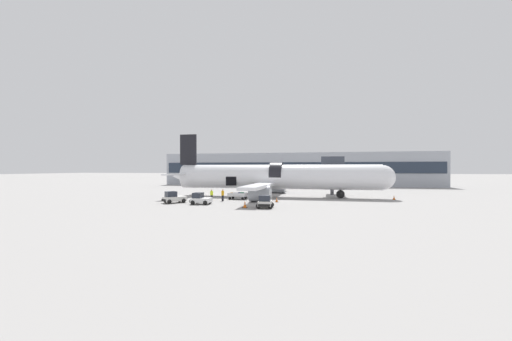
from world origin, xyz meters
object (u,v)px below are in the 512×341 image
(ground_crew_driver, at_px, (266,193))
(ground_crew_loader_b, at_px, (212,195))
(airplane, at_px, (274,177))
(baggage_tug_mid, at_px, (174,198))
(ground_crew_loader_a, at_px, (223,195))
(baggage_tug_lead, at_px, (200,199))
(baggage_cart_loading, at_px, (239,196))
(baggage_tug_rear, at_px, (265,203))

(ground_crew_driver, bearing_deg, ground_crew_loader_b, -153.51)
(airplane, relative_size, baggage_tug_mid, 11.46)
(ground_crew_loader_a, bearing_deg, ground_crew_driver, 37.49)
(ground_crew_loader_b, bearing_deg, baggage_tug_lead, -86.59)
(baggage_tug_mid, xyz_separation_m, ground_crew_driver, (10.78, 7.79, 0.20))
(baggage_tug_lead, height_order, baggage_cart_loading, baggage_tug_lead)
(baggage_cart_loading, bearing_deg, baggage_tug_mid, -137.30)
(ground_crew_loader_b, bearing_deg, baggage_tug_rear, -37.24)
(ground_crew_loader_a, relative_size, ground_crew_loader_b, 1.06)
(baggage_tug_lead, relative_size, baggage_tug_rear, 1.02)
(baggage_tug_rear, xyz_separation_m, baggage_cart_loading, (-5.64, 9.01, -0.11))
(airplane, relative_size, ground_crew_loader_a, 21.53)
(baggage_tug_mid, bearing_deg, ground_crew_loader_b, 49.26)
(ground_crew_loader_b, relative_size, ground_crew_driver, 0.95)
(baggage_tug_lead, bearing_deg, baggage_tug_mid, 172.14)
(airplane, height_order, baggage_tug_mid, airplane)
(baggage_tug_rear, bearing_deg, baggage_cart_loading, 122.03)
(baggage_tug_lead, distance_m, ground_crew_loader_a, 4.54)
(baggage_cart_loading, height_order, ground_crew_loader_a, ground_crew_loader_a)
(baggage_tug_lead, bearing_deg, baggage_tug_rear, -13.15)
(airplane, distance_m, baggage_tug_mid, 16.26)
(airplane, relative_size, baggage_cart_loading, 9.62)
(baggage_tug_lead, relative_size, ground_crew_driver, 1.59)
(baggage_tug_lead, distance_m, baggage_tug_mid, 3.98)
(baggage_cart_loading, bearing_deg, ground_crew_driver, 19.59)
(airplane, bearing_deg, baggage_tug_lead, -122.30)
(baggage_tug_rear, bearing_deg, ground_crew_driver, 100.02)
(airplane, xyz_separation_m, baggage_tug_lead, (-7.49, -11.85, -2.46))
(baggage_tug_rear, bearing_deg, baggage_tug_mid, 168.48)
(baggage_tug_lead, relative_size, baggage_cart_loading, 0.70)
(baggage_tug_lead, relative_size, ground_crew_loader_b, 1.67)
(airplane, bearing_deg, baggage_cart_loading, -132.46)
(baggage_tug_rear, xyz_separation_m, ground_crew_loader_a, (-7.14, 6.29, 0.24))
(baggage_tug_mid, bearing_deg, baggage_tug_lead, -7.86)
(baggage_cart_loading, distance_m, ground_crew_driver, 4.06)
(baggage_tug_lead, xyz_separation_m, ground_crew_driver, (6.84, 8.34, 0.23))
(baggage_tug_lead, bearing_deg, ground_crew_driver, 50.62)
(baggage_cart_loading, bearing_deg, baggage_tug_lead, -113.51)
(baggage_cart_loading, relative_size, ground_crew_driver, 2.27)
(ground_crew_loader_a, bearing_deg, ground_crew_loader_b, 164.01)
(baggage_tug_lead, relative_size, baggage_tug_mid, 0.84)
(ground_crew_loader_a, bearing_deg, baggage_tug_lead, -109.78)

